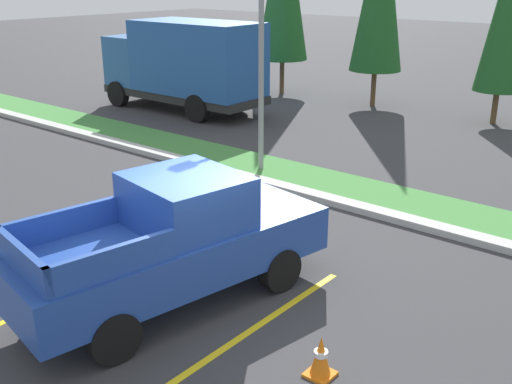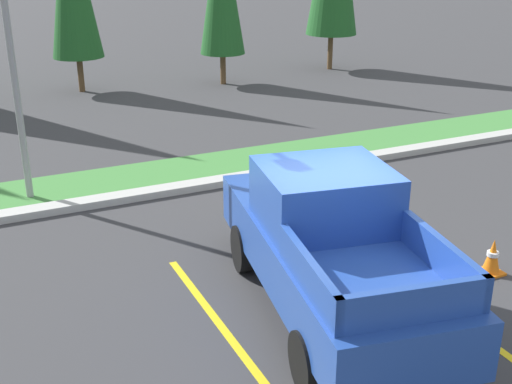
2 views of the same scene
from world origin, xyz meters
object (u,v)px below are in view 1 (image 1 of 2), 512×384
object	(u,v)px
street_light	(257,34)
cypress_tree_center	(508,11)
pickup_truck_main	(175,242)
cargo_truck_distant	(185,63)
traffic_cone	(321,357)

from	to	relation	value
street_light	cypress_tree_center	distance (m)	10.08
pickup_truck_main	cypress_tree_center	bearing A→B (deg)	91.22
cargo_truck_distant	traffic_cone	world-z (taller)	cargo_truck_distant
pickup_truck_main	street_light	distance (m)	7.40
pickup_truck_main	traffic_cone	size ratio (longest dim) A/B	9.12
cargo_truck_distant	cypress_tree_center	size ratio (longest dim) A/B	1.04
street_light	traffic_cone	bearing A→B (deg)	-45.13
pickup_truck_main	traffic_cone	distance (m)	3.05
cargo_truck_distant	traffic_cone	size ratio (longest dim) A/B	11.37
pickup_truck_main	cargo_truck_distant	distance (m)	14.57
traffic_cone	cypress_tree_center	bearing A→B (deg)	101.65
cypress_tree_center	traffic_cone	xyz separation A→B (m)	(3.28, -15.91, -3.55)
cargo_truck_distant	traffic_cone	bearing A→B (deg)	-38.36
pickup_truck_main	cypress_tree_center	xyz separation A→B (m)	(-0.33, 15.72, 2.81)
cargo_truck_distant	cypress_tree_center	distance (m)	11.52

